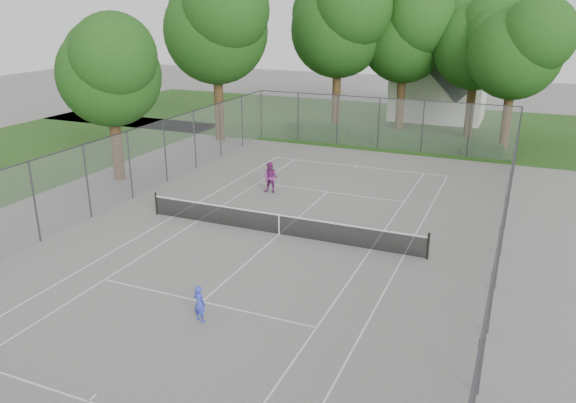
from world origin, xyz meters
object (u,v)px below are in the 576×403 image
at_px(tennis_net, 279,224).
at_px(girl_player, 199,303).
at_px(house, 440,75).
at_px(woman_player, 271,178).

xyz_separation_m(tennis_net, girl_player, (0.58, -7.45, 0.10)).
bearing_deg(house, woman_player, -101.08).
bearing_deg(tennis_net, house, 86.04).
bearing_deg(woman_player, tennis_net, -61.43).
xyz_separation_m(house, girl_player, (-1.47, -36.94, -3.18)).
xyz_separation_m(house, woman_player, (-4.78, -24.40, -2.96)).
bearing_deg(woman_player, girl_player, -74.90).
distance_m(girl_player, woman_player, 12.97).
distance_m(tennis_net, girl_player, 7.47).
bearing_deg(house, girl_player, -92.27).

